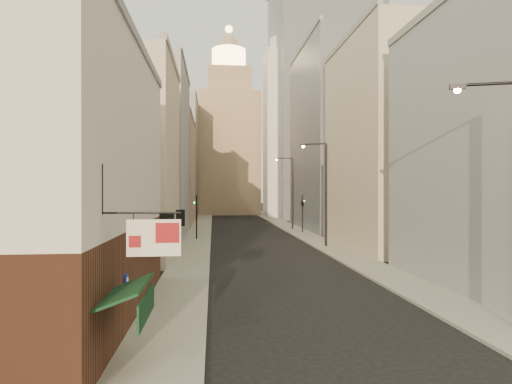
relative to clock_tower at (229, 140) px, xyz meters
name	(u,v)px	position (x,y,z in m)	size (l,w,h in m)	color
sidewalk_left	(201,227)	(-5.50, -37.00, -17.56)	(3.00, 140.00, 0.15)	#99998A
sidewalk_right	(286,226)	(7.50, -37.00, -17.56)	(3.00, 140.00, 0.15)	#99998A
near_building_left	(66,180)	(-9.99, -83.00, -11.61)	(8.30, 23.04, 12.30)	#552F1F
left_bldg_beige	(124,161)	(-11.00, -66.00, -9.63)	(8.00, 12.00, 16.00)	#BAAB93
left_bldg_grey	(152,153)	(-11.00, -50.00, -7.63)	(8.00, 16.00, 20.00)	gray
left_bldg_tan	(168,172)	(-11.00, -32.00, -9.13)	(8.00, 18.00, 17.00)	#A17F5C
left_bldg_wingrid	(178,159)	(-11.00, -12.00, -5.63)	(8.00, 20.00, 24.00)	gray
right_bldg_beige	(386,145)	(13.00, -62.00, -7.63)	(8.00, 16.00, 20.00)	#BAAB93
right_bldg_wingrid	(330,139)	(13.00, -42.00, -4.63)	(8.00, 20.00, 26.00)	gray
highrise	(322,95)	(19.00, -14.00, 8.02)	(21.00, 23.00, 51.20)	gray
clock_tower	(229,140)	(0.00, 0.00, 0.00)	(14.00, 14.00, 44.90)	#A17F5C
white_tower	(284,128)	(11.00, -14.00, 0.97)	(8.00, 8.00, 41.50)	silver
streetlamp_near	(510,189)	(7.88, -86.28, -12.00)	(2.50, 0.97, 9.86)	black
streetlamp_mid	(323,188)	(7.00, -61.10, -11.81)	(2.55, 1.13, 10.20)	black
streetlamp_far	(291,189)	(7.10, -42.81, -11.83)	(2.65, 0.61, 10.17)	black
traffic_light_left	(197,209)	(-5.58, -54.02, -14.18)	(0.54, 0.42, 5.00)	black
traffic_light_right	(302,203)	(7.80, -47.48, -13.74)	(0.67, 0.67, 5.00)	black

